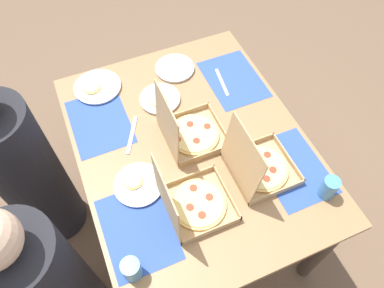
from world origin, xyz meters
TOP-DOWN VIEW (x-y plane):
  - ground_plane at (0.00, 0.00)m, footprint 6.00×6.00m
  - dining_table at (0.00, 0.00)m, footprint 1.27×1.00m
  - placemat_near_left at (-0.28, -0.35)m, footprint 0.36×0.26m
  - placemat_near_right at (0.28, -0.35)m, footprint 0.36×0.26m
  - placemat_far_left at (-0.28, 0.35)m, footprint 0.36×0.26m
  - placemat_far_right at (0.28, 0.35)m, footprint 0.36×0.26m
  - pizza_box_edge_far at (-0.24, -0.20)m, footprint 0.26×0.26m
  - pizza_box_corner_left at (0.04, 0.00)m, footprint 0.26×0.26m
  - pizza_box_center at (-0.28, 0.12)m, footprint 0.26×0.26m
  - plate_far_right at (-0.10, 0.29)m, footprint 0.21×0.21m
  - plate_far_left at (0.50, 0.31)m, footprint 0.23×0.23m
  - plate_near_left at (0.47, -0.10)m, footprint 0.20×0.20m
  - plate_middle at (0.30, 0.04)m, footprint 0.20×0.20m
  - cup_clear_left at (-0.44, 0.42)m, footprint 0.07×0.07m
  - cup_dark at (-0.44, -0.41)m, footprint 0.07×0.07m
  - fork_by_far_right at (0.29, -0.29)m, footprint 0.19×0.04m
  - knife_by_far_left at (0.15, 0.23)m, footprint 0.19×0.11m
  - diner_left_seat at (-0.28, 0.76)m, footprint 0.32×0.32m
  - diner_right_seat at (0.28, 0.76)m, footprint 0.32×0.32m

SIDE VIEW (x-z plane):
  - ground_plane at x=0.00m, z-range 0.00..0.00m
  - diner_left_seat at x=-0.28m, z-range -0.06..1.12m
  - diner_right_seat at x=0.28m, z-range -0.06..1.13m
  - dining_table at x=0.00m, z-range 0.26..1.01m
  - placemat_near_left at x=-0.28m, z-range 0.75..0.76m
  - placemat_near_right at x=0.28m, z-range 0.75..0.76m
  - placemat_far_left at x=-0.28m, z-range 0.75..0.76m
  - placemat_far_right at x=0.28m, z-range 0.75..0.76m
  - fork_by_far_right at x=0.29m, z-range 0.75..0.76m
  - knife_by_far_left at x=0.15m, z-range 0.75..0.76m
  - plate_near_left at x=0.47m, z-range 0.75..0.77m
  - plate_far_right at x=-0.10m, z-range 0.75..0.78m
  - plate_far_left at x=0.50m, z-range 0.75..0.78m
  - plate_middle at x=0.30m, z-range 0.75..0.78m
  - pizza_box_center at x=-0.28m, z-range 0.65..0.95m
  - pizza_box_edge_far at x=-0.24m, z-range 0.65..0.95m
  - pizza_box_corner_left at x=0.04m, z-range 0.65..0.95m
  - cup_clear_left at x=-0.44m, z-range 0.75..0.85m
  - cup_dark at x=-0.44m, z-range 0.75..0.86m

